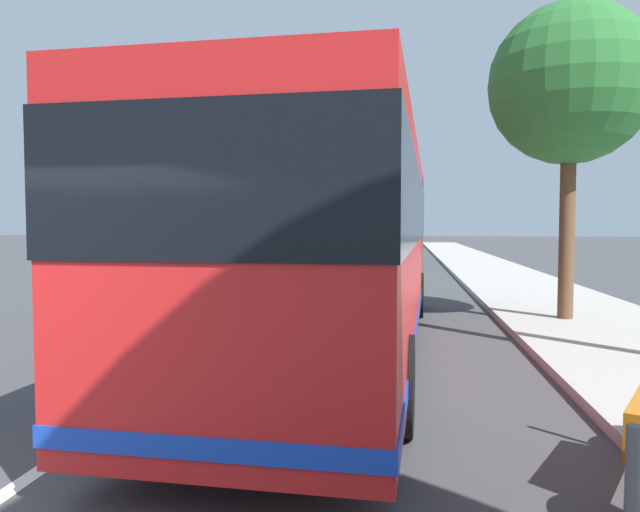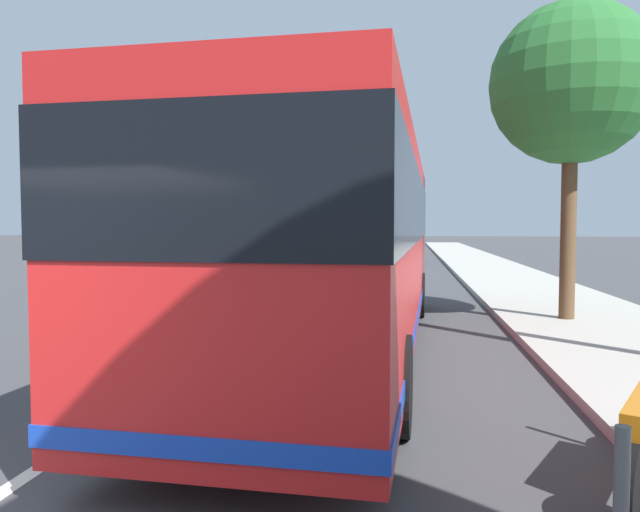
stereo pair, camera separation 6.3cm
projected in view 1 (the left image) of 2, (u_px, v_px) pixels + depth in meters
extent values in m
cube|color=#B2ADA3|center=(601.00, 328.00, 11.40)|extent=(110.00, 3.60, 0.14)
cube|color=silver|center=(258.00, 323.00, 12.37)|extent=(110.00, 0.16, 0.01)
cube|color=red|center=(341.00, 242.00, 9.63)|extent=(11.99, 3.01, 2.89)
cube|color=black|center=(341.00, 208.00, 9.60)|extent=(12.03, 3.05, 1.05)
cube|color=#193FB2|center=(341.00, 314.00, 9.69)|extent=(12.02, 3.04, 0.16)
cylinder|color=black|center=(317.00, 293.00, 13.64)|extent=(1.01, 0.34, 1.00)
cylinder|color=black|center=(417.00, 295.00, 13.22)|extent=(1.01, 0.34, 1.00)
cylinder|color=black|center=(179.00, 374.00, 6.17)|extent=(1.01, 0.34, 1.00)
cylinder|color=black|center=(398.00, 385.00, 5.75)|extent=(1.01, 0.34, 1.00)
cylinder|color=#4C4C51|center=(632.00, 512.00, 2.34)|extent=(0.06, 0.06, 0.70)
cylinder|color=black|center=(637.00, 489.00, 3.92)|extent=(0.58, 0.35, 0.61)
cube|color=#2D7238|center=(313.00, 254.00, 30.30)|extent=(4.50, 2.08, 0.83)
cube|color=black|center=(313.00, 240.00, 30.49)|extent=(2.29, 1.83, 0.60)
cylinder|color=black|center=(327.00, 261.00, 28.78)|extent=(0.65, 0.25, 0.64)
cylinder|color=black|center=(292.00, 261.00, 28.95)|extent=(0.65, 0.25, 0.64)
cylinder|color=black|center=(332.00, 258.00, 31.68)|extent=(0.65, 0.25, 0.64)
cylinder|color=black|center=(300.00, 257.00, 31.85)|extent=(0.65, 0.25, 0.64)
cube|color=red|center=(399.00, 245.00, 45.21)|extent=(3.99, 1.92, 0.73)
cube|color=black|center=(399.00, 237.00, 45.24)|extent=(2.00, 1.71, 0.56)
cylinder|color=black|center=(388.00, 247.00, 46.60)|extent=(0.65, 0.24, 0.64)
cylinder|color=black|center=(409.00, 247.00, 46.43)|extent=(0.65, 0.24, 0.64)
cylinder|color=black|center=(388.00, 248.00, 44.03)|extent=(0.65, 0.24, 0.64)
cylinder|color=black|center=(410.00, 249.00, 43.85)|extent=(0.65, 0.24, 0.64)
cube|color=navy|center=(393.00, 252.00, 32.28)|extent=(4.62, 2.04, 0.77)
cube|color=black|center=(393.00, 240.00, 31.96)|extent=(2.39, 1.79, 0.57)
cylinder|color=black|center=(380.00, 255.00, 33.92)|extent=(0.65, 0.25, 0.64)
cylinder|color=black|center=(409.00, 256.00, 33.60)|extent=(0.65, 0.25, 0.64)
cylinder|color=black|center=(375.00, 258.00, 30.98)|extent=(0.65, 0.25, 0.64)
cylinder|color=black|center=(407.00, 259.00, 30.67)|extent=(0.65, 0.25, 0.64)
cylinder|color=brown|center=(567.00, 229.00, 12.09)|extent=(0.31, 0.31, 3.96)
sphere|color=#286B2D|center=(570.00, 84.00, 11.93)|extent=(3.26, 3.26, 3.26)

